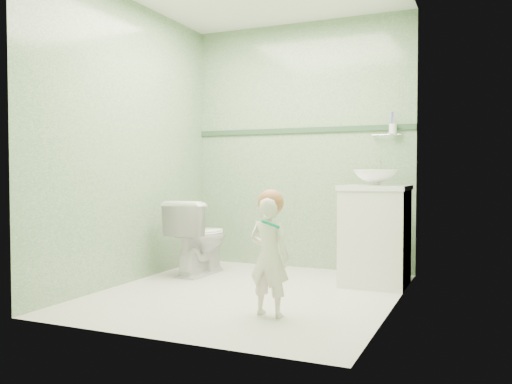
% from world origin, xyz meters
% --- Properties ---
extents(ground, '(2.50, 2.50, 0.00)m').
position_xyz_m(ground, '(0.00, 0.00, 0.00)').
color(ground, beige).
rests_on(ground, ground).
extents(room_shell, '(2.50, 2.54, 2.40)m').
position_xyz_m(room_shell, '(0.00, 0.00, 1.20)').
color(room_shell, '#689066').
rests_on(room_shell, ground).
extents(trim_stripe, '(2.20, 0.02, 0.05)m').
position_xyz_m(trim_stripe, '(0.00, 1.24, 1.35)').
color(trim_stripe, '#2F4D32').
rests_on(trim_stripe, room_shell).
extents(vanity, '(0.52, 0.50, 0.80)m').
position_xyz_m(vanity, '(0.84, 0.70, 0.40)').
color(vanity, silver).
rests_on(vanity, ground).
extents(counter, '(0.54, 0.52, 0.04)m').
position_xyz_m(counter, '(0.84, 0.70, 0.81)').
color(counter, white).
rests_on(counter, vanity).
extents(basin, '(0.37, 0.37, 0.13)m').
position_xyz_m(basin, '(0.84, 0.70, 0.89)').
color(basin, white).
rests_on(basin, counter).
extents(faucet, '(0.03, 0.13, 0.18)m').
position_xyz_m(faucet, '(0.84, 0.89, 0.97)').
color(faucet, silver).
rests_on(faucet, counter).
extents(cup_holder, '(0.26, 0.07, 0.21)m').
position_xyz_m(cup_holder, '(0.89, 1.18, 1.33)').
color(cup_holder, silver).
rests_on(cup_holder, room_shell).
extents(toilet, '(0.40, 0.68, 0.69)m').
position_xyz_m(toilet, '(-0.74, 0.54, 0.34)').
color(toilet, white).
rests_on(toilet, ground).
extents(toddler, '(0.30, 0.22, 0.77)m').
position_xyz_m(toddler, '(0.39, -0.54, 0.39)').
color(toddler, beige).
rests_on(toddler, ground).
extents(hair_cap, '(0.17, 0.17, 0.17)m').
position_xyz_m(hair_cap, '(0.39, -0.52, 0.74)').
color(hair_cap, '#B0663F').
rests_on(hair_cap, toddler).
extents(teal_toothbrush, '(0.11, 0.14, 0.08)m').
position_xyz_m(teal_toothbrush, '(0.45, -0.67, 0.62)').
color(teal_toothbrush, '#018860').
rests_on(teal_toothbrush, toddler).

